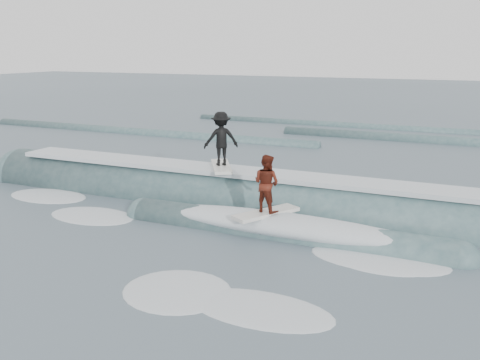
% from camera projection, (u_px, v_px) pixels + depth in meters
% --- Properties ---
extents(ground, '(160.00, 160.00, 0.00)m').
position_uv_depth(ground, '(210.00, 235.00, 14.60)').
color(ground, '#3A4B55').
rests_on(ground, ground).
extents(breaking_wave, '(21.94, 3.88, 2.20)m').
position_uv_depth(breaking_wave, '(256.00, 209.00, 16.87)').
color(breaking_wave, '#335056').
rests_on(breaking_wave, ground).
extents(surfer_black, '(1.49, 2.00, 1.84)m').
position_uv_depth(surfer_black, '(221.00, 141.00, 17.22)').
color(surfer_black, silver).
rests_on(surfer_black, ground).
extents(surfer_red, '(1.47, 2.01, 1.69)m').
position_uv_depth(surfer_red, '(266.00, 187.00, 14.48)').
color(surfer_red, silver).
rests_on(surfer_red, ground).
extents(whitewater, '(14.20, 6.33, 0.10)m').
position_uv_depth(whitewater, '(196.00, 245.00, 13.87)').
color(whitewater, silver).
rests_on(whitewater, ground).
extents(far_swells, '(40.77, 8.65, 0.80)m').
position_uv_depth(far_swells, '(332.00, 137.00, 30.71)').
color(far_swells, '#335056').
rests_on(far_swells, ground).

